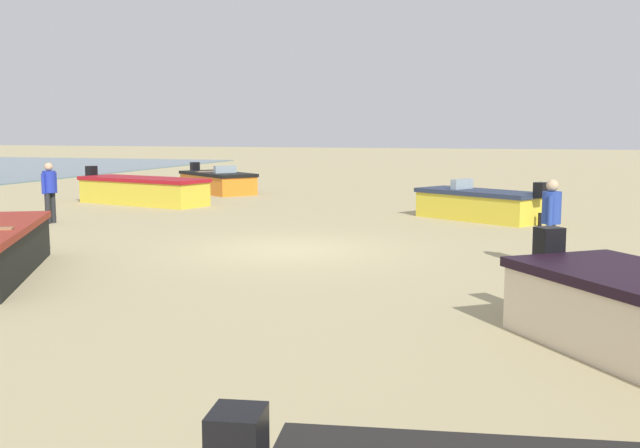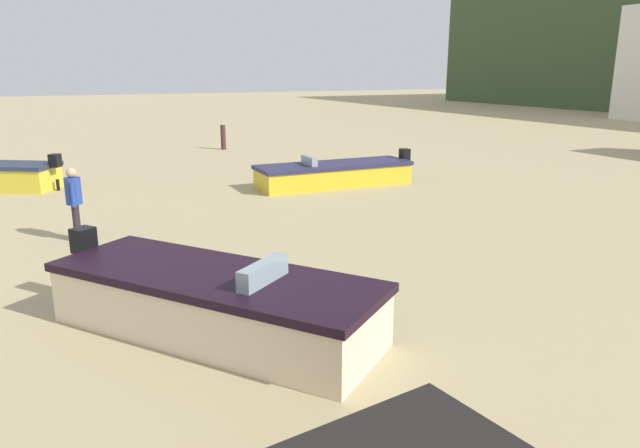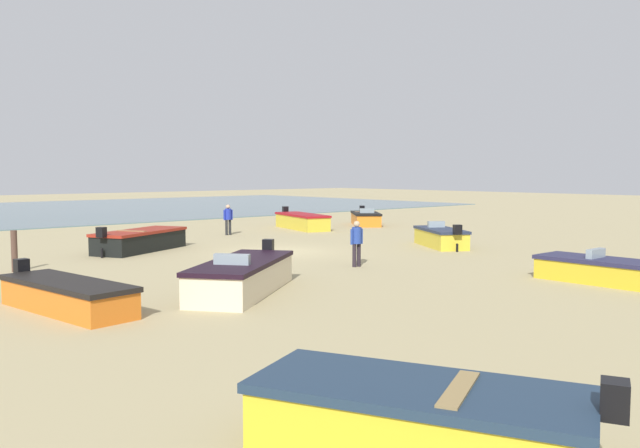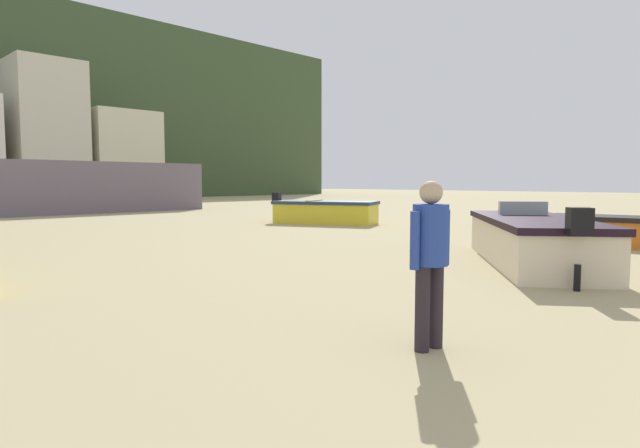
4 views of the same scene
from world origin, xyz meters
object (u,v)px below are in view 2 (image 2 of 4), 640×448
at_px(boat_cream_3, 214,302).
at_px(beach_walker_foreground, 74,198).
at_px(boat_yellow_1, 334,174).
at_px(boat_yellow_2, 0,176).
at_px(mooring_post_near_water, 223,137).

height_order(boat_cream_3, beach_walker_foreground, beach_walker_foreground).
distance_m(boat_yellow_1, boat_cream_3, 11.13).
xyz_separation_m(boat_yellow_2, mooring_post_near_water, (-6.18, 9.04, 0.14)).
distance_m(boat_yellow_1, boat_yellow_2, 10.55).
bearing_deg(boat_yellow_1, mooring_post_near_water, 4.73).
xyz_separation_m(boat_yellow_1, mooring_post_near_water, (-10.17, -0.72, 0.19)).
bearing_deg(mooring_post_near_water, boat_yellow_1, 4.07).
distance_m(boat_yellow_2, boat_cream_3, 13.44).
relative_size(boat_cream_3, mooring_post_near_water, 4.30).
relative_size(boat_yellow_1, beach_walker_foreground, 3.32).
distance_m(boat_yellow_2, mooring_post_near_water, 10.95).
height_order(boat_yellow_1, mooring_post_near_water, mooring_post_near_water).
bearing_deg(boat_yellow_1, boat_yellow_2, 68.43).
relative_size(boat_yellow_2, mooring_post_near_water, 3.31).
distance_m(mooring_post_near_water, beach_walker_foreground, 15.16).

